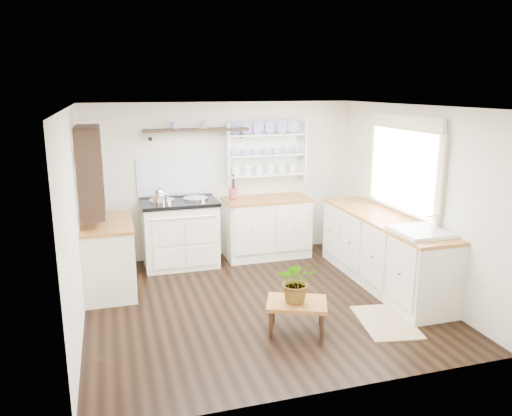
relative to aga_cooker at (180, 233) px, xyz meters
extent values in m
cube|color=black|center=(0.71, -1.57, -0.48)|extent=(4.00, 3.80, 0.01)
cube|color=beige|center=(0.71, 0.33, 0.67)|extent=(4.00, 0.02, 2.30)
cube|color=beige|center=(2.71, -1.57, 0.67)|extent=(0.02, 3.80, 2.30)
cube|color=beige|center=(-1.29, -1.57, 0.67)|extent=(0.02, 3.80, 2.30)
cube|color=white|center=(0.71, -1.57, 1.82)|extent=(4.00, 3.80, 0.01)
cube|color=white|center=(2.67, -1.42, 1.02)|extent=(0.04, 1.40, 1.00)
cube|color=white|center=(2.65, -1.42, 1.02)|extent=(0.02, 1.50, 1.10)
cube|color=beige|center=(2.63, -1.42, 1.60)|extent=(0.04, 1.55, 0.18)
cube|color=white|center=(0.00, 0.00, -0.03)|extent=(1.03, 0.67, 0.90)
cube|color=black|center=(0.00, 0.00, 0.44)|extent=(1.07, 0.71, 0.05)
cylinder|color=silver|center=(-0.24, 0.00, 0.48)|extent=(0.35, 0.35, 0.03)
cylinder|color=silver|center=(0.24, 0.00, 0.48)|extent=(0.35, 0.35, 0.03)
cylinder|color=silver|center=(0.00, -0.37, 0.32)|extent=(0.92, 0.02, 0.02)
cube|color=#EDE3CD|center=(1.31, 0.03, -0.04)|extent=(1.25, 0.60, 0.88)
cube|color=brown|center=(1.31, 0.03, 0.40)|extent=(1.27, 0.63, 0.04)
cube|color=#EDE3CD|center=(2.41, -1.47, -0.04)|extent=(0.60, 2.40, 0.88)
cube|color=brown|center=(2.41, -1.47, 0.40)|extent=(0.62, 2.43, 0.04)
cube|color=white|center=(2.41, -2.22, 0.32)|extent=(0.55, 0.60, 0.28)
cylinder|color=silver|center=(2.61, -2.22, 0.52)|extent=(0.02, 0.02, 0.22)
cube|color=#EDE3CD|center=(-0.99, -0.67, -0.04)|extent=(0.60, 1.10, 0.88)
cube|color=brown|center=(-0.99, -0.67, 0.40)|extent=(0.62, 1.13, 0.04)
cube|color=white|center=(1.36, 0.31, 1.07)|extent=(1.20, 0.03, 0.90)
cube|color=white|center=(1.36, 0.22, 1.07)|extent=(1.20, 0.22, 0.02)
cylinder|color=navy|center=(1.36, 0.23, 1.34)|extent=(0.20, 0.02, 0.20)
cube|color=black|center=(0.31, 0.20, 1.44)|extent=(1.50, 0.24, 0.04)
cone|color=black|center=(-0.34, 0.27, 1.33)|extent=(0.06, 0.20, 0.06)
cone|color=black|center=(0.96, 0.27, 1.33)|extent=(0.06, 0.20, 0.06)
cube|color=black|center=(-1.13, -0.67, 1.07)|extent=(0.28, 0.80, 1.05)
cylinder|color=#A5483C|center=(0.81, 0.11, 0.50)|extent=(0.13, 0.13, 0.15)
cube|color=brown|center=(0.86, -2.38, -0.17)|extent=(0.74, 0.64, 0.04)
cylinder|color=black|center=(0.56, -2.44, -0.34)|extent=(0.04, 0.04, 0.29)
cylinder|color=black|center=(0.69, -2.12, -0.34)|extent=(0.04, 0.04, 0.29)
cylinder|color=black|center=(1.04, -2.64, -0.34)|extent=(0.04, 0.04, 0.29)
cylinder|color=black|center=(1.17, -2.32, -0.34)|extent=(0.04, 0.04, 0.29)
imported|color=#3F7233|center=(0.86, -2.38, 0.08)|extent=(0.52, 0.49, 0.46)
cube|color=#908353|center=(1.87, -2.48, -0.48)|extent=(0.68, 0.93, 0.02)
camera|label=1|loc=(-0.92, -6.87, 2.02)|focal=35.00mm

